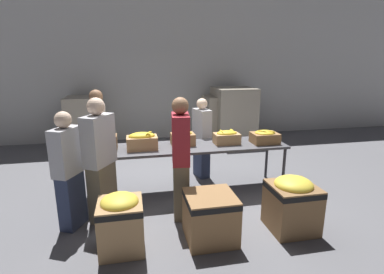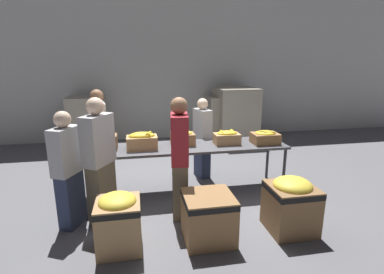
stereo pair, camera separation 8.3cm
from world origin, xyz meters
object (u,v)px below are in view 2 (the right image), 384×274
Objects in this scene: banana_box_0 at (102,141)px; donation_bin_0 at (119,220)px; volunteer_4 at (100,138)px; pallet_stack_0 at (222,119)px; donation_bin_2 at (291,203)px; pallet_stack_1 at (88,123)px; volunteer_3 at (100,161)px; volunteer_0 at (68,171)px; pallet_stack_2 at (235,116)px; sorting_table at (186,149)px; donation_bin_1 at (208,215)px; banana_box_4 at (265,137)px; banana_box_1 at (142,141)px; banana_box_2 at (183,138)px; volunteer_1 at (180,159)px; banana_box_3 at (227,137)px; volunteer_2 at (202,139)px.

donation_bin_0 is (0.30, -1.51, -0.57)m from banana_box_0.
volunteer_4 reaches higher than pallet_stack_0.
volunteer_4 reaches higher than donation_bin_2.
pallet_stack_1 reaches higher than donation_bin_2.
volunteer_4 is at bearing 36.12° from volunteer_3.
pallet_stack_1 is at bearing 102.25° from banana_box_0.
volunteer_4 is (0.26, 1.41, 0.06)m from volunteer_0.
pallet_stack_2 reaches higher than donation_bin_0.
sorting_table is 1.94× the size of volunteer_3.
donation_bin_0 is 1.08m from donation_bin_1.
volunteer_3 reaches higher than donation_bin_0.
banana_box_4 is at bearing 45.51° from donation_bin_1.
volunteer_0 is 1.92m from donation_bin_1.
banana_box_1 is 0.30× the size of volunteer_0.
volunteer_1 is (-0.18, -0.85, -0.08)m from banana_box_2.
volunteer_1 reaches higher than volunteer_4.
volunteer_3 reaches higher than banana_box_0.
donation_bin_0 is at bearing -126.08° from sorting_table.
volunteer_3 is (-1.08, 0.12, 0.00)m from volunteer_1.
volunteer_3 is at bearing -126.92° from pallet_stack_0.
banana_box_1 reaches higher than banana_box_2.
pallet_stack_0 is at bearing 54.58° from banana_box_1.
banana_box_0 is 1.12× the size of banana_box_3.
volunteer_2 is 2.05× the size of donation_bin_2.
volunteer_0 is at bearing 134.51° from donation_bin_0.
pallet_stack_0 reaches higher than banana_box_0.
banana_box_2 is (-0.03, 0.08, 0.17)m from sorting_table.
banana_box_1 is 0.89m from volunteer_1.
donation_bin_2 is at bearing -0.00° from donation_bin_0.
volunteer_0 is at bearing 135.55° from volunteer_3.
volunteer_2 is at bearing 30.71° from banana_box_1.
pallet_stack_2 is at bearing 56.47° from banana_box_2.
pallet_stack_0 reaches higher than banana_box_4.
volunteer_3 reaches higher than pallet_stack_2.
volunteer_2 reaches higher than banana_box_1.
volunteer_1 reaches higher than pallet_stack_2.
banana_box_2 is at bearing 56.23° from donation_bin_0.
banana_box_3 is (2.04, -0.10, -0.02)m from banana_box_0.
volunteer_0 reaches higher than banana_box_2.
pallet_stack_0 is (2.96, 2.46, -0.24)m from volunteer_4.
sorting_table is at bearing -57.50° from pallet_stack_1.
donation_bin_2 is at bearing -51.55° from banana_box_2.
volunteer_2 is 3.48m from pallet_stack_1.
banana_box_2 reaches higher than banana_box_3.
banana_box_0 is 1.30m from banana_box_2.
banana_box_0 is at bearing 148.72° from donation_bin_2.
pallet_stack_1 reaches higher than banana_box_0.
banana_box_0 is 0.64m from banana_box_1.
banana_box_2 is 0.31× the size of pallet_stack_0.
volunteer_4 is 2.17m from donation_bin_0.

